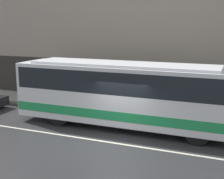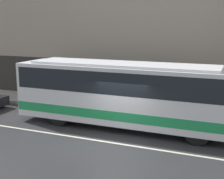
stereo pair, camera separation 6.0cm
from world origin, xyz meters
TOP-DOWN VIEW (x-y plane):
  - ground_plane at (0.00, 0.00)m, footprint 60.00×60.00m
  - sidewalk at (0.00, 5.35)m, footprint 60.00×2.69m
  - building_facade at (0.00, 6.83)m, footprint 60.00×0.35m
  - lane_stripe at (0.00, 0.00)m, footprint 54.00×0.14m
  - transit_bus at (-0.44, 2.28)m, footprint 10.95×2.54m
  - pedestrian_waiting at (-3.18, 5.54)m, footprint 0.36×0.36m

SIDE VIEW (x-z plane):
  - ground_plane at x=0.00m, z-range 0.00..0.00m
  - lane_stripe at x=0.00m, z-range 0.00..0.01m
  - sidewalk at x=0.00m, z-range 0.00..0.15m
  - pedestrian_waiting at x=-3.18m, z-range 0.09..1.87m
  - transit_bus at x=-0.44m, z-range 0.21..3.47m
  - building_facade at x=0.00m, z-range -0.21..13.19m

